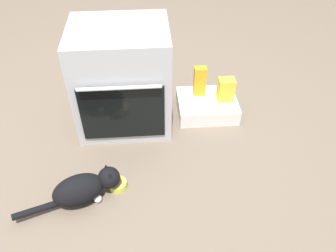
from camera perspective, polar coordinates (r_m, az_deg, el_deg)
ground at (r=2.38m, az=-6.44°, el=-5.02°), size 8.00×8.00×0.00m
oven at (r=2.43m, az=-7.61°, el=7.80°), size 0.65×0.58×0.76m
pantry_cabinet at (r=2.68m, az=6.51°, el=3.40°), size 0.45×0.36×0.13m
food_bowl at (r=2.19m, az=-8.38°, el=-9.61°), size 0.11×0.11×0.07m
cat at (r=2.11m, az=-13.87°, el=-9.98°), size 0.61×0.29×0.20m
juice_carton at (r=2.62m, az=5.32°, el=7.44°), size 0.09×0.06×0.24m
snack_bag at (r=2.61m, az=9.65°, el=6.02°), size 0.12×0.09×0.18m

